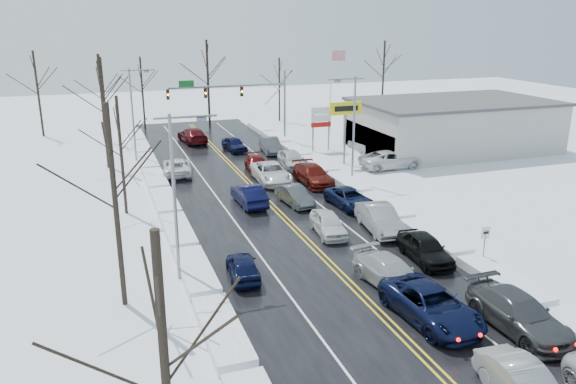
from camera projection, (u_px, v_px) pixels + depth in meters
name	position (u px, v px, depth m)	size (l,w,h in m)	color
ground	(300.00, 234.00, 36.86)	(160.00, 160.00, 0.00)	silver
road_surface	(290.00, 224.00, 38.66)	(14.00, 84.00, 0.01)	black
snow_bank_left	(179.00, 237.00, 36.28)	(1.68, 72.00, 0.54)	white
snow_bank_right	(388.00, 212.00, 41.05)	(1.68, 72.00, 0.54)	white
traffic_signal_mast	(241.00, 95.00, 61.56)	(13.28, 0.39, 8.00)	slate
tires_plus_sign	(346.00, 113.00, 53.10)	(3.20, 0.34, 6.00)	slate
used_vehicles_sign	(321.00, 120.00, 59.01)	(2.20, 0.22, 4.65)	slate
speed_limit_sign	(485.00, 239.00, 31.73)	(0.55, 0.09, 2.35)	slate
flagpole	(332.00, 85.00, 66.92)	(1.87, 1.20, 10.00)	silver
dealership_building	(452.00, 125.00, 59.82)	(20.40, 12.40, 5.30)	#A3A39E
streetlight_ne	(352.00, 121.00, 46.90)	(3.20, 0.25, 9.00)	slate
streetlight_sw	(178.00, 185.00, 29.07)	(3.20, 0.25, 9.00)	slate
streetlight_nw	(134.00, 107.00, 54.33)	(3.20, 0.25, 9.00)	slate
tree_left_a	(162.00, 334.00, 13.51)	(3.60, 3.60, 9.00)	#2D231C
tree_left_b	(112.00, 168.00, 25.77)	(4.00, 4.00, 10.00)	#2D231C
tree_left_c	(119.00, 133.00, 39.02)	(3.40, 3.40, 8.50)	#2D231C
tree_left_d	(101.00, 90.00, 51.01)	(4.20, 4.20, 10.50)	#2D231C
tree_left_e	(103.00, 83.00, 62.17)	(3.80, 3.80, 9.50)	#2D231C
tree_far_a	(36.00, 77.00, 65.22)	(4.00, 4.00, 10.00)	#2D231C
tree_far_b	(141.00, 79.00, 70.09)	(3.60, 3.60, 9.00)	#2D231C
tree_far_c	(207.00, 67.00, 70.38)	(4.40, 4.40, 11.00)	#2D231C
tree_far_d	(279.00, 77.00, 75.39)	(3.40, 3.40, 8.50)	#2D231C
tree_far_e	(384.00, 63.00, 80.44)	(4.20, 4.20, 10.50)	#2D231C
queued_car_2	(430.00, 320.00, 26.35)	(2.66, 5.77, 1.60)	black
queued_car_3	(390.00, 286.00, 29.71)	(2.11, 5.20, 1.51)	#A7AAAF
queued_car_4	(328.00, 234.00, 36.83)	(1.72, 4.28, 1.46)	silver
queued_car_5	(295.00, 204.00, 42.68)	(1.48, 4.24, 1.40)	#44474A
queued_car_6	(271.00, 182.00, 48.59)	(2.69, 5.84, 1.62)	white
queued_car_7	(257.00, 171.00, 51.86)	(1.92, 4.71, 1.37)	#520B0B
queued_car_8	(234.00, 151.00, 59.79)	(1.75, 4.34, 1.48)	black
queued_car_11	(516.00, 329.00, 25.59)	(2.28, 5.61, 1.63)	#3A3C3F
queued_car_12	(424.00, 260.00, 32.83)	(1.86, 4.62, 1.57)	black
queued_car_13	(379.00, 230.00, 37.44)	(1.81, 5.19, 1.71)	#96989D
queued_car_14	(349.00, 207.00, 42.13)	(2.26, 4.90, 1.36)	black
queued_car_15	(313.00, 184.00, 47.95)	(2.23, 5.49, 1.59)	#4E0F0A
queued_car_16	(292.00, 168.00, 52.89)	(2.01, 4.99, 1.70)	silver
queued_car_17	(271.00, 153.00, 59.03)	(1.67, 4.78, 1.57)	#444749
oncoming_car_0	(249.00, 205.00, 42.62)	(1.69, 4.84, 1.59)	black
oncoming_car_1	(178.00, 175.00, 50.79)	(2.47, 5.37, 1.49)	white
oncoming_car_2	(193.00, 142.00, 63.85)	(2.38, 5.85, 1.70)	#4C0A0E
oncoming_car_3	(243.00, 278.00, 30.66)	(1.56, 3.89, 1.33)	black
parked_car_0	(390.00, 168.00, 52.98)	(2.76, 5.98, 1.66)	white
parked_car_1	(403.00, 159.00, 56.45)	(2.28, 5.62, 1.63)	#434548
parked_car_2	(362.00, 150.00, 60.14)	(1.90, 4.71, 1.61)	silver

